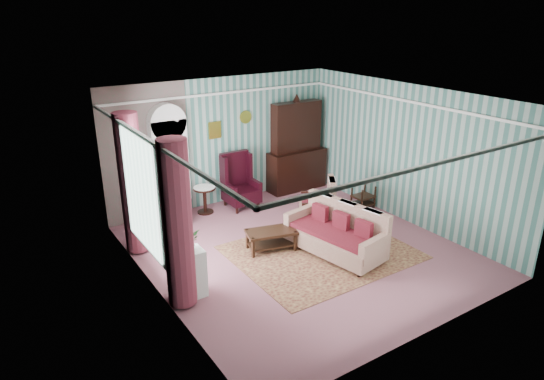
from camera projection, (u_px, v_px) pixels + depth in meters
floor at (299, 250)px, 9.21m from camera, size 6.00×6.00×0.00m
room_shell at (266, 151)px, 8.31m from camera, size 5.53×6.02×2.91m
bookcase at (170, 167)px, 10.34m from camera, size 0.80×0.28×2.24m
dresser_hutch at (297, 144)px, 11.88m from camera, size 1.50×0.56×2.36m
wingback_left at (168, 197)px, 10.09m from camera, size 0.76×0.80×1.25m
wingback_right at (241, 181)px, 10.98m from camera, size 0.76×0.80×1.25m
seated_woman at (168, 198)px, 10.10m from camera, size 0.44×0.40×1.18m
round_side_table at (205, 200)px, 10.78m from camera, size 0.50×0.50×0.60m
nest_table at (363, 196)px, 11.07m from camera, size 0.45×0.38×0.54m
plant_stand at (187, 274)px, 7.60m from camera, size 0.55×0.35×0.80m
rug at (321, 252)px, 9.12m from camera, size 3.20×2.60×0.01m
sofa at (335, 230)px, 8.91m from camera, size 1.36×2.06×0.97m
floral_armchair at (317, 199)px, 10.21m from camera, size 1.04×1.07×1.09m
coffee_table at (271, 240)px, 9.15m from camera, size 1.03×0.71×0.40m
potted_plant_a at (187, 243)px, 7.30m from camera, size 0.46×0.43×0.41m
potted_plant_b at (185, 235)px, 7.54m from camera, size 0.24×0.20×0.43m
potted_plant_c at (180, 239)px, 7.42m from camera, size 0.24×0.24×0.42m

